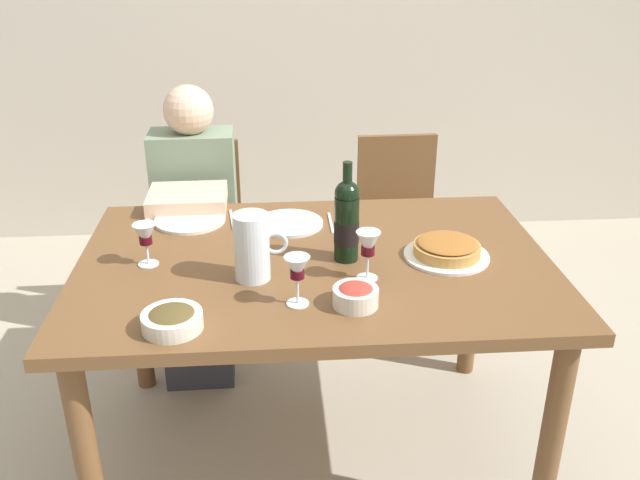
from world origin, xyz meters
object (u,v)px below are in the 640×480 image
wine_glass_left_diner (145,237)px  wine_glass_right_diner (297,270)px  dinner_plate_right_setting (190,220)px  olive_bowl (172,319)px  chair_right (399,220)px  baked_tart (447,249)px  diner_left (195,224)px  wine_bottle (347,220)px  dinner_plate_left_setting (289,223)px  water_pitcher (252,251)px  chair_left (201,228)px  wine_glass_centre (368,246)px  dining_table (315,284)px  salad_bowl (356,295)px

wine_glass_left_diner → wine_glass_right_diner: (0.45, -0.28, 0.01)m
wine_glass_right_diner → dinner_plate_right_setting: wine_glass_right_diner is taller
olive_bowl → chair_right: bearing=56.4°
baked_tart → diner_left: size_ratio=0.24×
wine_bottle → baked_tart: (0.32, -0.01, -0.11)m
wine_glass_left_diner → dinner_plate_left_setting: wine_glass_left_diner is taller
water_pitcher → olive_bowl: size_ratio=1.28×
chair_left → olive_bowl: bearing=91.5°
water_pitcher → baked_tart: (0.61, 0.10, -0.06)m
water_pitcher → olive_bowl: bearing=-127.8°
water_pitcher → dinner_plate_left_setting: size_ratio=0.85×
wine_glass_centre → dinner_plate_left_setting: bearing=117.6°
baked_tart → wine_glass_right_diner: 0.56m
dining_table → dinner_plate_right_setting: (-0.43, 0.34, 0.10)m
baked_tart → chair_right: 0.96m
baked_tart → chair_left: bearing=134.1°
water_pitcher → diner_left: size_ratio=0.18×
wine_glass_right_diner → dining_table: bearing=76.6°
dining_table → diner_left: 0.79m
olive_bowl → wine_glass_left_diner: bearing=107.8°
dinner_plate_left_setting → wine_glass_centre: bearing=-62.4°
chair_left → wine_glass_centre: bearing=119.5°
water_pitcher → chair_left: (-0.26, 1.00, -0.35)m
chair_right → baked_tart: bearing=86.9°
dinner_plate_left_setting → wine_bottle: bearing=-58.8°
wine_glass_centre → chair_left: 1.24m
dining_table → wine_glass_right_diner: size_ratio=10.15×
chair_left → wine_glass_left_diner: bearing=84.7°
olive_bowl → dinner_plate_left_setting: size_ratio=0.66×
wine_glass_left_diner → dinner_plate_right_setting: bearing=74.2°
olive_bowl → wine_glass_left_diner: wine_glass_left_diner is taller
baked_tart → dinner_plate_right_setting: (-0.85, 0.35, -0.02)m
wine_glass_right_diner → wine_glass_centre: 0.25m
wine_glass_right_diner → dinner_plate_right_setting: 0.72m
dining_table → baked_tart: (0.42, -0.02, 0.12)m
wine_glass_right_diner → diner_left: (-0.38, 0.93, -0.25)m
water_pitcher → wine_bottle: bearing=20.3°
salad_bowl → wine_glass_centre: size_ratio=0.84×
water_pitcher → dinner_plate_left_setting: bearing=73.1°
dinner_plate_left_setting → chair_right: size_ratio=0.28×
dining_table → chair_right: 1.02m
water_pitcher → chair_right: bearing=57.7°
water_pitcher → chair_right: (0.64, 1.01, -0.35)m
water_pitcher → wine_glass_centre: 0.34m
wine_glass_left_diner → dinner_plate_left_setting: 0.54m
dinner_plate_right_setting → diner_left: diner_left is taller
dining_table → diner_left: bearing=124.8°
dinner_plate_right_setting → dinner_plate_left_setting: bearing=-9.2°
salad_bowl → dinner_plate_left_setting: bearing=106.0°
dinner_plate_left_setting → diner_left: size_ratio=0.21×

